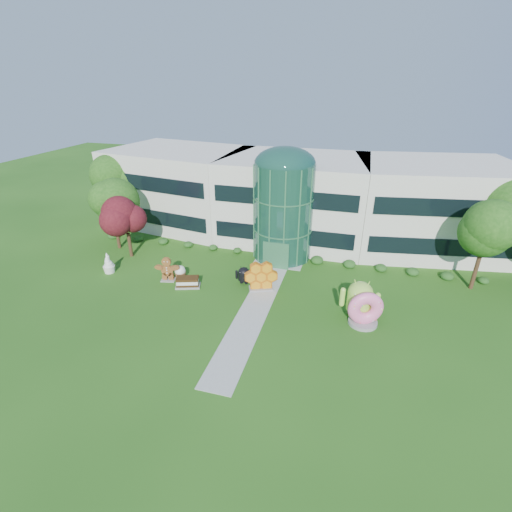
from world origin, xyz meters
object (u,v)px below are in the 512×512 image
(donut, at_px, (365,308))
(android_green, at_px, (360,297))
(android_black, at_px, (244,274))
(gingerbread, at_px, (167,269))

(donut, bearing_deg, android_green, 97.89)
(android_green, distance_m, donut, 1.04)
(android_black, bearing_deg, donut, -18.78)
(android_green, distance_m, gingerbread, 17.46)
(gingerbread, bearing_deg, android_green, -15.95)
(android_green, bearing_deg, gingerbread, 177.41)
(android_black, distance_m, donut, 11.34)
(android_green, height_order, gingerbread, android_green)
(donut, bearing_deg, gingerbread, 154.93)
(android_black, relative_size, gingerbread, 0.73)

